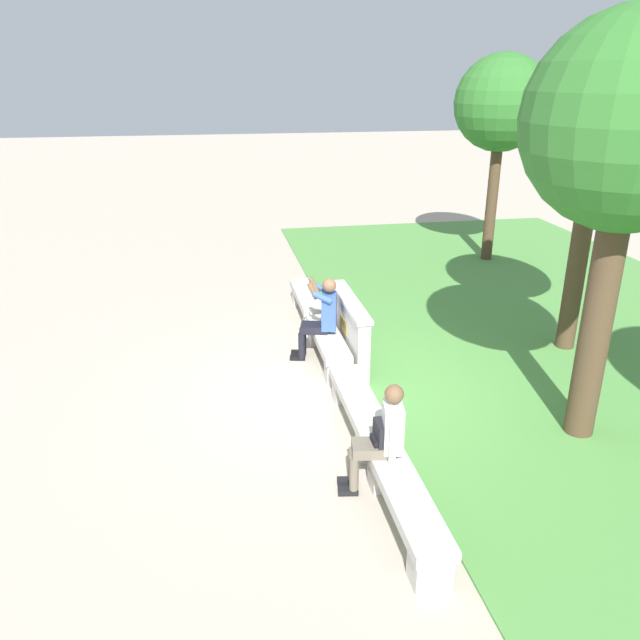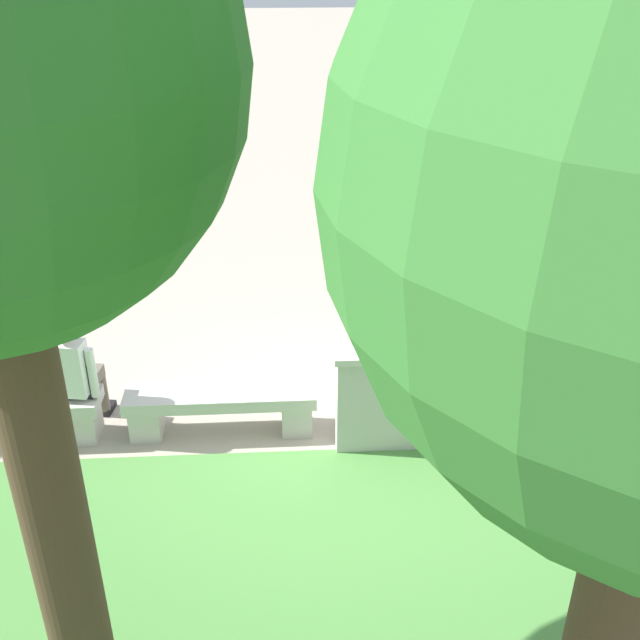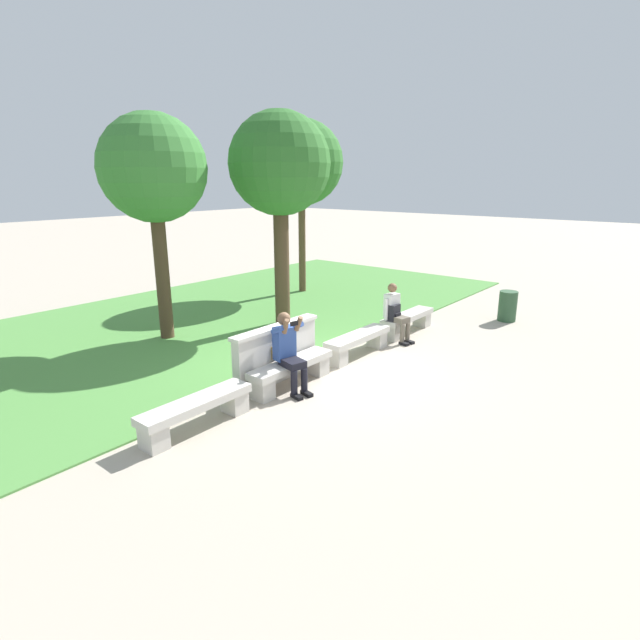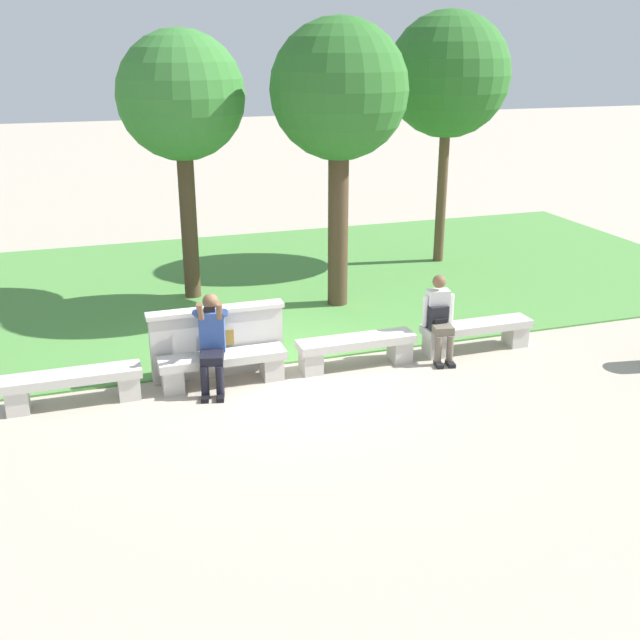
{
  "view_description": "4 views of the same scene",
  "coord_description": "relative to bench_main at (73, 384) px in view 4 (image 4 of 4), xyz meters",
  "views": [
    {
      "loc": [
        7.7,
        -1.74,
        4.22
      ],
      "look_at": [
        -0.18,
        -0.27,
        1.03
      ],
      "focal_mm": 35.0,
      "sensor_mm": 36.0,
      "label": 1
    },
    {
      "loc": [
        0.42,
        5.78,
        4.24
      ],
      "look_at": [
        0.03,
        -0.62,
        0.83
      ],
      "focal_mm": 42.0,
      "sensor_mm": 36.0,
      "label": 2
    },
    {
      "loc": [
        -6.81,
        -5.38,
        3.42
      ],
      "look_at": [
        -0.35,
        -0.11,
        1.05
      ],
      "focal_mm": 28.0,
      "sensor_mm": 36.0,
      "label": 3
    },
    {
      "loc": [
        -2.68,
        -9.41,
        4.44
      ],
      "look_at": [
        0.24,
        -0.57,
        1.0
      ],
      "focal_mm": 42.0,
      "sensor_mm": 36.0,
      "label": 4
    }
  ],
  "objects": [
    {
      "name": "ground_plane",
      "position": [
        2.96,
        0.0,
        -0.29
      ],
      "size": [
        80.0,
        80.0,
        0.0
      ],
      "primitive_type": "plane",
      "color": "#B2A593"
    },
    {
      "name": "grass_strip",
      "position": [
        2.96,
        4.38,
        -0.28
      ],
      "size": [
        19.67,
        8.0,
        0.03
      ],
      "primitive_type": "cube",
      "color": "#518E42",
      "rests_on": "ground"
    },
    {
      "name": "bench_main",
      "position": [
        0.0,
        0.0,
        0.0
      ],
      "size": [
        1.75,
        0.4,
        0.45
      ],
      "color": "beige",
      "rests_on": "ground"
    },
    {
      "name": "bench_near",
      "position": [
        1.97,
        0.0,
        0.0
      ],
      "size": [
        1.75,
        0.4,
        0.45
      ],
      "color": "beige",
      "rests_on": "ground"
    },
    {
      "name": "bench_mid",
      "position": [
        3.95,
        0.0,
        0.0
      ],
      "size": [
        1.75,
        0.4,
        0.45
      ],
      "color": "beige",
      "rests_on": "ground"
    },
    {
      "name": "bench_far",
      "position": [
        5.92,
        0.0,
        0.0
      ],
      "size": [
        1.75,
        0.4,
        0.45
      ],
      "color": "beige",
      "rests_on": "ground"
    },
    {
      "name": "backrest_wall_with_plaque",
      "position": [
        1.97,
        0.34,
        0.22
      ],
      "size": [
        1.92,
        0.24,
        1.01
      ],
      "color": "beige",
      "rests_on": "ground"
    },
    {
      "name": "person_photographer",
      "position": [
        1.83,
        -0.07,
        0.44
      ],
      "size": [
        0.53,
        0.78,
        1.32
      ],
      "color": "black",
      "rests_on": "ground"
    },
    {
      "name": "person_distant",
      "position": [
        5.24,
        -0.07,
        0.38
      ],
      "size": [
        0.47,
        0.71,
        1.26
      ],
      "color": "black",
      "rests_on": "ground"
    },
    {
      "name": "backpack",
      "position": [
        5.22,
        -0.04,
        0.33
      ],
      "size": [
        0.28,
        0.24,
        0.43
      ],
      "color": "black",
      "rests_on": "bench_far"
    },
    {
      "name": "tree_behind_wall",
      "position": [
        4.61,
        2.68,
        3.38
      ],
      "size": [
        2.3,
        2.3,
        4.9
      ],
      "color": "#4C3826",
      "rests_on": "ground"
    },
    {
      "name": "tree_left_background",
      "position": [
        7.65,
        4.71,
        3.56
      ],
      "size": [
        2.47,
        2.47,
        5.11
      ],
      "color": "brown",
      "rests_on": "ground"
    },
    {
      "name": "tree_right_background",
      "position": [
        2.19,
        3.92,
        3.28
      ],
      "size": [
        2.19,
        2.19,
        4.72
      ],
      "color": "#4C3826",
      "rests_on": "ground"
    }
  ]
}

